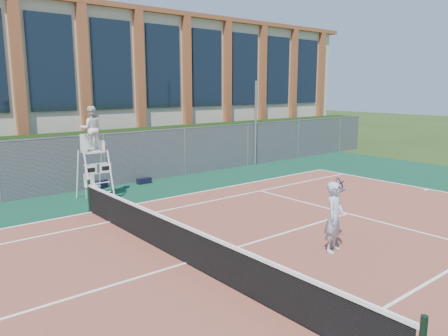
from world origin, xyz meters
TOP-DOWN VIEW (x-y plane):
  - ground at (0.00, 0.00)m, footprint 120.00×120.00m
  - apron at (0.00, 1.00)m, footprint 36.00×20.00m
  - tennis_court at (0.00, 0.00)m, footprint 23.77×10.97m
  - tennis_net at (0.00, 0.00)m, footprint 0.10×11.30m
  - fence at (0.00, 8.80)m, footprint 40.00×0.06m
  - hedge at (0.00, 10.00)m, footprint 40.00×1.40m
  - steel_pole at (10.45, 8.70)m, footprint 0.12×0.12m
  - umpire_chair at (0.78, 7.05)m, footprint 0.97×1.49m
  - plastic_chair at (0.80, 7.41)m, footprint 0.51×0.51m
  - sports_bag_near at (1.59, 8.60)m, footprint 0.84×0.62m
  - sports_bag_far at (3.55, 8.34)m, footprint 0.61×0.27m
  - tennis_player at (3.29, -1.72)m, footprint 1.03×0.74m

SIDE VIEW (x-z plane):
  - ground at x=0.00m, z-range 0.00..0.00m
  - apron at x=0.00m, z-range 0.00..0.01m
  - tennis_court at x=0.00m, z-range 0.01..0.03m
  - sports_bag_far at x=3.55m, z-range 0.01..0.25m
  - sports_bag_near at x=1.59m, z-range 0.01..0.34m
  - tennis_net at x=0.00m, z-range -0.01..1.09m
  - plastic_chair at x=0.80m, z-range 0.09..1.02m
  - tennis_player at x=3.29m, z-range 0.03..1.82m
  - fence at x=0.00m, z-range 0.00..2.20m
  - hedge at x=0.00m, z-range 0.00..2.20m
  - steel_pole at x=10.45m, z-range 0.00..4.43m
  - umpire_chair at x=0.78m, z-range 0.80..4.28m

